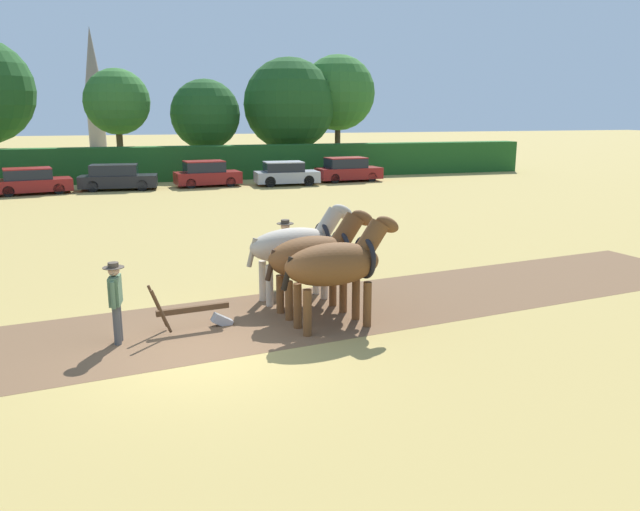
% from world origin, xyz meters
% --- Properties ---
extents(ground_plane, '(240.00, 240.00, 0.00)m').
position_xyz_m(ground_plane, '(0.00, 0.00, 0.00)').
color(ground_plane, '#A88E4C').
extents(plowed_furrow_strip, '(33.67, 8.32, 0.01)m').
position_xyz_m(plowed_furrow_strip, '(-2.29, 1.10, 0.00)').
color(plowed_furrow_strip, brown).
rests_on(plowed_furrow_strip, ground).
extents(hedgerow, '(55.07, 1.52, 2.28)m').
position_xyz_m(hedgerow, '(0.00, 31.63, 1.14)').
color(hedgerow, '#1E511E').
rests_on(hedgerow, ground).
extents(tree_center_left, '(4.46, 4.46, 7.44)m').
position_xyz_m(tree_center_left, '(-1.78, 34.55, 5.18)').
color(tree_center_left, '#4C3823').
rests_on(tree_center_left, ground).
extents(tree_center, '(5.01, 5.01, 6.85)m').
position_xyz_m(tree_center, '(4.26, 35.20, 4.33)').
color(tree_center, brown).
rests_on(tree_center, ground).
extents(tree_center_right, '(6.92, 6.92, 8.54)m').
position_xyz_m(tree_center_right, '(10.62, 35.53, 5.07)').
color(tree_center_right, '#4C3823').
rests_on(tree_center_right, ground).
extents(tree_right, '(5.79, 5.79, 8.86)m').
position_xyz_m(tree_right, '(14.66, 36.09, 5.95)').
color(tree_right, '#423323').
rests_on(tree_right, ground).
extents(church_spire, '(2.26, 2.26, 14.70)m').
position_xyz_m(church_spire, '(-4.96, 73.12, 7.69)').
color(church_spire, gray).
rests_on(church_spire, ground).
extents(draft_horse_lead_left, '(2.82, 1.24, 2.43)m').
position_xyz_m(draft_horse_lead_left, '(2.95, 0.69, 1.40)').
color(draft_horse_lead_left, brown).
rests_on(draft_horse_lead_left, ground).
extents(draft_horse_lead_right, '(2.77, 1.27, 2.40)m').
position_xyz_m(draft_horse_lead_right, '(2.80, 1.79, 1.34)').
color(draft_horse_lead_right, brown).
rests_on(draft_horse_lead_right, ground).
extents(draft_horse_trail_left, '(2.86, 1.18, 2.39)m').
position_xyz_m(draft_horse_trail_left, '(2.65, 2.89, 1.37)').
color(draft_horse_trail_left, '#B2A38E').
rests_on(draft_horse_trail_left, ground).
extents(plow, '(1.79, 0.56, 1.13)m').
position_xyz_m(plow, '(0.09, 1.42, 0.32)').
color(plow, '#4C331E').
rests_on(plow, ground).
extents(farmer_at_plow, '(0.42, 0.65, 1.66)m').
position_xyz_m(farmer_at_plow, '(-1.57, 1.03, 0.97)').
color(farmer_at_plow, '#4C4C4C').
rests_on(farmer_at_plow, ground).
extents(farmer_beside_team, '(0.45, 0.69, 1.78)m').
position_xyz_m(farmer_beside_team, '(2.66, 4.18, 1.06)').
color(farmer_beside_team, '#4C4C4C').
rests_on(farmer_beside_team, ground).
extents(parked_car_left, '(4.40, 2.60, 1.46)m').
position_xyz_m(parked_car_left, '(-6.58, 26.80, 0.70)').
color(parked_car_left, maroon).
rests_on(parked_car_left, ground).
extents(parked_car_center_left, '(4.56, 2.07, 1.51)m').
position_xyz_m(parked_car_center_left, '(-1.96, 27.31, 0.73)').
color(parked_car_center_left, black).
rests_on(parked_car_center_left, ground).
extents(parked_car_center, '(4.14, 2.20, 1.58)m').
position_xyz_m(parked_car_center, '(3.33, 27.69, 0.75)').
color(parked_car_center, maroon).
rests_on(parked_car_center, ground).
extents(parked_car_center_right, '(4.00, 1.91, 1.48)m').
position_xyz_m(parked_car_center_right, '(8.18, 26.87, 0.72)').
color(parked_car_center_right, '#9E9EA8').
rests_on(parked_car_center_right, ground).
extents(parked_car_right, '(4.41, 2.09, 1.59)m').
position_xyz_m(parked_car_right, '(12.65, 27.82, 0.76)').
color(parked_car_right, maroon).
rests_on(parked_car_right, ground).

